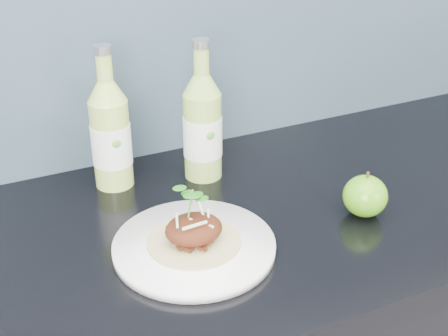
# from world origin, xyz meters

# --- Properties ---
(dinner_plate) EXTENTS (0.26, 0.26, 0.02)m
(dinner_plate) POSITION_xyz_m (-0.09, 1.63, 0.91)
(dinner_plate) COLOR white
(dinner_plate) RESTS_ON kitchen_counter
(pork_taco) EXTENTS (0.15, 0.15, 0.10)m
(pork_taco) POSITION_xyz_m (-0.09, 1.63, 0.94)
(pork_taco) COLOR tan
(pork_taco) RESTS_ON dinner_plate
(green_apple) EXTENTS (0.09, 0.09, 0.08)m
(green_apple) POSITION_xyz_m (0.22, 1.61, 0.94)
(green_apple) COLOR #438E0F
(green_apple) RESTS_ON kitchen_counter
(cider_bottle_left) EXTENTS (0.08, 0.08, 0.27)m
(cider_bottle_left) POSITION_xyz_m (-0.14, 1.89, 1.00)
(cider_bottle_left) COLOR #ABC853
(cider_bottle_left) RESTS_ON kitchen_counter
(cider_bottle_right) EXTENTS (0.08, 0.08, 0.27)m
(cider_bottle_right) POSITION_xyz_m (0.02, 1.85, 1.00)
(cider_bottle_right) COLOR #97C150
(cider_bottle_right) RESTS_ON kitchen_counter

